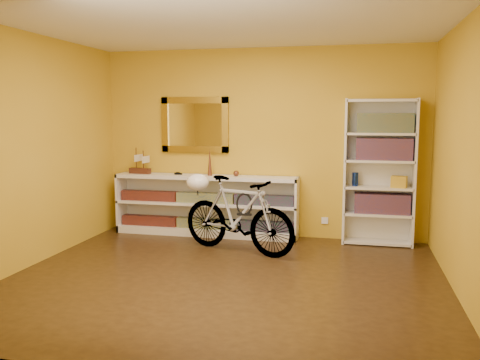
% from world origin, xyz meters
% --- Properties ---
extents(floor, '(4.50, 4.00, 0.01)m').
position_xyz_m(floor, '(0.00, 0.00, -0.01)').
color(floor, black).
rests_on(floor, ground).
extents(ceiling, '(4.50, 4.00, 0.01)m').
position_xyz_m(ceiling, '(0.00, 0.00, 2.60)').
color(ceiling, silver).
rests_on(ceiling, ground).
extents(back_wall, '(4.50, 0.01, 2.60)m').
position_xyz_m(back_wall, '(0.00, 2.00, 1.30)').
color(back_wall, '#BE931C').
rests_on(back_wall, ground).
extents(left_wall, '(0.01, 4.00, 2.60)m').
position_xyz_m(left_wall, '(-2.25, 0.00, 1.30)').
color(left_wall, '#BE931C').
rests_on(left_wall, ground).
extents(right_wall, '(0.01, 4.00, 2.60)m').
position_xyz_m(right_wall, '(2.25, 0.00, 1.30)').
color(right_wall, '#BE931C').
rests_on(right_wall, ground).
extents(gilt_mirror, '(0.98, 0.06, 0.78)m').
position_xyz_m(gilt_mirror, '(-0.95, 1.97, 1.55)').
color(gilt_mirror, olive).
rests_on(gilt_mirror, back_wall).
extents(wall_socket, '(0.09, 0.02, 0.09)m').
position_xyz_m(wall_socket, '(0.90, 1.99, 0.25)').
color(wall_socket, silver).
rests_on(wall_socket, back_wall).
extents(console_unit, '(2.60, 0.35, 0.85)m').
position_xyz_m(console_unit, '(-0.75, 1.81, 0.42)').
color(console_unit, silver).
rests_on(console_unit, floor).
extents(cd_row_lower, '(2.50, 0.13, 0.14)m').
position_xyz_m(cd_row_lower, '(-0.75, 1.79, 0.17)').
color(cd_row_lower, black).
rests_on(cd_row_lower, console_unit).
extents(cd_row_upper, '(2.50, 0.13, 0.14)m').
position_xyz_m(cd_row_upper, '(-0.75, 1.79, 0.54)').
color(cd_row_upper, navy).
rests_on(cd_row_upper, console_unit).
extents(model_ship, '(0.33, 0.16, 0.37)m').
position_xyz_m(model_ship, '(-1.74, 1.81, 1.04)').
color(model_ship, '#391A10').
rests_on(model_ship, console_unit).
extents(toy_car, '(0.00, 0.00, 0.00)m').
position_xyz_m(toy_car, '(-1.15, 1.81, 0.85)').
color(toy_car, black).
rests_on(toy_car, console_unit).
extents(bronze_ornament, '(0.07, 0.07, 0.38)m').
position_xyz_m(bronze_ornament, '(-0.69, 1.81, 1.04)').
color(bronze_ornament, brown).
rests_on(bronze_ornament, console_unit).
extents(decorative_orb, '(0.08, 0.08, 0.08)m').
position_xyz_m(decorative_orb, '(-0.31, 1.81, 0.89)').
color(decorative_orb, brown).
rests_on(decorative_orb, console_unit).
extents(bookcase, '(0.90, 0.30, 1.90)m').
position_xyz_m(bookcase, '(1.59, 1.84, 0.95)').
color(bookcase, silver).
rests_on(bookcase, floor).
extents(book_row_a, '(0.70, 0.22, 0.26)m').
position_xyz_m(book_row_a, '(1.64, 1.84, 0.55)').
color(book_row_a, maroon).
rests_on(book_row_a, bookcase).
extents(book_row_b, '(0.70, 0.22, 0.28)m').
position_xyz_m(book_row_b, '(1.64, 1.84, 1.25)').
color(book_row_b, maroon).
rests_on(book_row_b, bookcase).
extents(book_row_c, '(0.70, 0.22, 0.25)m').
position_xyz_m(book_row_c, '(1.64, 1.84, 1.59)').
color(book_row_c, '#1B5360').
rests_on(book_row_c, bookcase).
extents(travel_mug, '(0.08, 0.08, 0.18)m').
position_xyz_m(travel_mug, '(1.29, 1.82, 0.86)').
color(travel_mug, navy).
rests_on(travel_mug, bookcase).
extents(red_tin, '(0.16, 0.16, 0.18)m').
position_xyz_m(red_tin, '(1.39, 1.87, 1.56)').
color(red_tin, '#9C2B16').
rests_on(red_tin, bookcase).
extents(yellow_bag, '(0.22, 0.17, 0.15)m').
position_xyz_m(yellow_bag, '(1.84, 1.80, 0.84)').
color(yellow_bag, gold).
rests_on(yellow_bag, bookcase).
extents(bicycle, '(0.93, 1.65, 0.94)m').
position_xyz_m(bicycle, '(-0.11, 1.04, 0.47)').
color(bicycle, silver).
rests_on(bicycle, floor).
extents(helmet, '(0.29, 0.28, 0.22)m').
position_xyz_m(helmet, '(-0.68, 1.24, 0.83)').
color(helmet, white).
rests_on(helmet, bicycle).
extents(u_lock, '(0.20, 0.02, 0.20)m').
position_xyz_m(u_lock, '(-0.02, 1.01, 0.61)').
color(u_lock, black).
rests_on(u_lock, bicycle).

